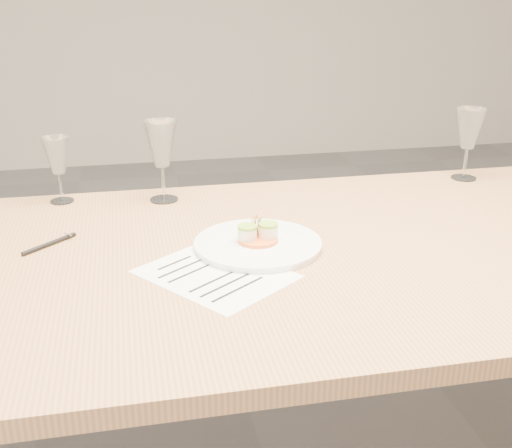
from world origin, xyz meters
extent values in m
cube|color=tan|center=(0.00, 0.00, 0.73)|extent=(2.40, 1.00, 0.04)
cylinder|color=white|center=(-0.06, 0.02, 0.76)|extent=(0.28, 0.28, 0.01)
cylinder|color=white|center=(-0.06, 0.02, 0.76)|extent=(0.29, 0.29, 0.01)
cylinder|color=orange|center=(-0.06, 0.02, 0.77)|extent=(0.09, 0.09, 0.01)
cylinder|color=beige|center=(-0.08, 0.02, 0.79)|extent=(0.04, 0.04, 0.03)
cylinder|color=beige|center=(-0.03, 0.02, 0.79)|extent=(0.04, 0.04, 0.03)
cylinder|color=#8CB432|center=(-0.08, 0.02, 0.80)|extent=(0.04, 0.04, 0.01)
cylinder|color=#8CB432|center=(-0.03, 0.02, 0.80)|extent=(0.04, 0.04, 0.01)
cylinder|color=tan|center=(0.00, -0.03, 0.76)|extent=(0.04, 0.04, 0.00)
cube|color=white|center=(-0.17, -0.10, 0.75)|extent=(0.35, 0.37, 0.00)
cube|color=black|center=(-0.25, -0.03, 0.75)|extent=(0.08, 0.06, 0.00)
cube|color=black|center=(-0.23, -0.05, 0.75)|extent=(0.12, 0.09, 0.00)
cube|color=black|center=(-0.21, -0.08, 0.75)|extent=(0.12, 0.09, 0.00)
cube|color=black|center=(-0.17, -0.13, 0.75)|extent=(0.12, 0.09, 0.00)
cube|color=black|center=(-0.16, -0.15, 0.75)|extent=(0.12, 0.09, 0.00)
cube|color=black|center=(-0.14, -0.18, 0.75)|extent=(0.12, 0.09, 0.00)
cylinder|color=black|center=(-0.52, 0.12, 0.76)|extent=(0.11, 0.11, 0.01)
cube|color=silver|center=(-0.48, 0.16, 0.76)|extent=(0.02, 0.02, 0.00)
cylinder|color=white|center=(-0.51, 0.44, 0.75)|extent=(0.06, 0.06, 0.00)
cylinder|color=white|center=(-0.51, 0.44, 0.79)|extent=(0.01, 0.01, 0.08)
cone|color=white|center=(-0.51, 0.44, 0.88)|extent=(0.07, 0.07, 0.10)
cylinder|color=white|center=(-0.24, 0.39, 0.75)|extent=(0.08, 0.08, 0.00)
cylinder|color=white|center=(-0.24, 0.39, 0.80)|extent=(0.01, 0.01, 0.09)
cone|color=white|center=(-0.24, 0.39, 0.91)|extent=(0.09, 0.09, 0.12)
cylinder|color=white|center=(0.66, 0.41, 0.75)|extent=(0.08, 0.08, 0.00)
cylinder|color=white|center=(0.66, 0.41, 0.80)|extent=(0.01, 0.01, 0.09)
cone|color=white|center=(0.66, 0.41, 0.90)|extent=(0.09, 0.09, 0.12)
camera|label=1|loc=(-0.33, -1.28, 1.32)|focal=45.00mm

